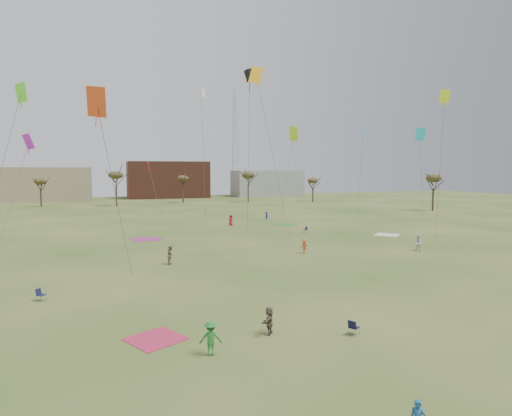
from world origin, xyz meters
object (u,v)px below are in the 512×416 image
object	(u,v)px
camp_chair_left	(41,297)
radio_tower	(235,142)
flyer_near_center	(211,338)
camp_chair_center	(354,330)
camp_chair_right	(305,231)

from	to	relation	value
camp_chair_left	radio_tower	xyz separation A→B (m)	(48.50, 120.12, 18.95)
flyer_near_center	camp_chair_center	xyz separation A→B (m)	(8.23, 0.06, -0.62)
camp_chair_right	radio_tower	bearing A→B (deg)	159.81
flyer_near_center	camp_chair_left	world-z (taller)	flyer_near_center
radio_tower	camp_chair_left	bearing A→B (deg)	-111.99
camp_chair_left	camp_chair_right	bearing A→B (deg)	-19.36
camp_chair_left	camp_chair_center	distance (m)	21.71
camp_chair_center	camp_chair_right	distance (m)	40.19
camp_chair_center	camp_chair_left	bearing A→B (deg)	24.02
flyer_near_center	camp_chair_center	size ratio (longest dim) A/B	2.02
camp_chair_right	radio_tower	size ratio (longest dim) A/B	0.02
camp_chair_left	camp_chair_right	size ratio (longest dim) A/B	1.00
camp_chair_right	radio_tower	xyz separation A→B (m)	(16.33, 95.35, 18.95)
flyer_near_center	camp_chair_right	world-z (taller)	flyer_near_center
flyer_near_center	camp_chair_right	bearing A→B (deg)	-107.93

